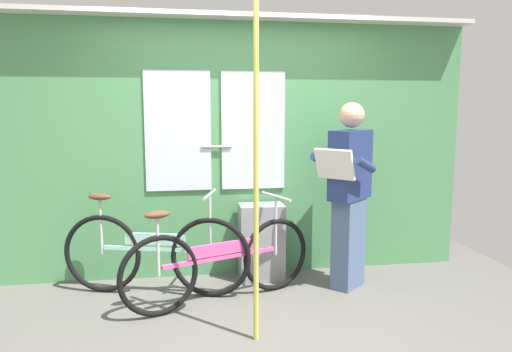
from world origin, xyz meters
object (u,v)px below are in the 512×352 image
object	(u,v)px
bicycle_leaning_behind	(220,262)
trash_bin_by_wall	(261,242)
handrail_pole	(256,169)
passenger_reading_newspaper	(349,192)
bicycle_near_door	(155,253)

from	to	relation	value
bicycle_leaning_behind	trash_bin_by_wall	size ratio (longest dim) A/B	2.26
trash_bin_by_wall	handrail_pole	distance (m)	1.47
bicycle_leaning_behind	passenger_reading_newspaper	size ratio (longest dim) A/B	0.98
trash_bin_by_wall	handrail_pole	bearing A→B (deg)	-101.48
bicycle_leaning_behind	trash_bin_by_wall	xyz separation A→B (m)	(0.43, 0.50, 0.01)
passenger_reading_newspaper	trash_bin_by_wall	xyz separation A→B (m)	(-0.73, 0.33, -0.51)
bicycle_leaning_behind	handrail_pole	world-z (taller)	handrail_pole
passenger_reading_newspaper	bicycle_near_door	bearing A→B (deg)	-45.23
bicycle_near_door	bicycle_leaning_behind	size ratio (longest dim) A/B	1.00
bicycle_leaning_behind	passenger_reading_newspaper	xyz separation A→B (m)	(1.16, 0.17, 0.52)
trash_bin_by_wall	bicycle_leaning_behind	bearing A→B (deg)	-130.58
passenger_reading_newspaper	handrail_pole	xyz separation A→B (m)	(-0.97, -0.85, 0.33)
bicycle_near_door	passenger_reading_newspaper	xyz separation A→B (m)	(1.69, -0.09, 0.50)
passenger_reading_newspaper	handrail_pole	size ratio (longest dim) A/B	0.69
trash_bin_by_wall	handrail_pole	size ratio (longest dim) A/B	0.30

